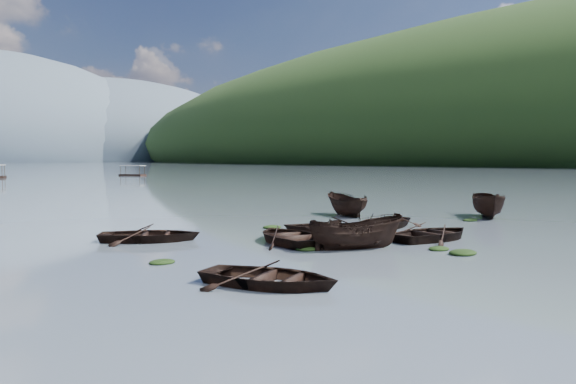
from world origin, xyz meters
TOP-DOWN VIEW (x-y plane):
  - ground_plane at (0.00, 0.00)m, footprint 2400.00×2400.00m
  - right_hill_far at (460.00, 220.00)m, footprint 520.00×1200.00m
  - haze_mtn_d at (320.00, 900.00)m, footprint 520.00×520.00m
  - rowboat_0 at (-9.68, 0.75)m, footprint 4.85×5.42m
  - rowboat_1 at (-3.68, 7.20)m, footprint 4.68×5.70m
  - rowboat_2 at (-2.56, 4.06)m, footprint 4.64×3.14m
  - rowboat_3 at (-0.12, 8.17)m, footprint 6.13×6.26m
  - rowboat_4 at (2.36, 3.70)m, footprint 4.92×3.58m
  - rowboat_5 at (13.58, 7.75)m, footprint 4.93×4.65m
  - rowboat_6 at (-8.51, 11.78)m, footprint 5.74×5.32m
  - rowboat_7 at (3.94, 8.36)m, footprint 5.69×4.81m
  - rowboat_8 at (6.98, 14.41)m, footprint 3.02×4.86m
  - weed_clump_0 at (-4.36, 5.19)m, footprint 1.11×0.91m
  - weed_clump_1 at (0.02, 1.68)m, footprint 0.99×0.79m
  - weed_clump_2 at (-0.17, 0.37)m, footprint 1.25×1.00m
  - weed_clump_3 at (0.55, 7.96)m, footprint 1.00×0.84m
  - weed_clump_4 at (10.87, 7.33)m, footprint 1.02×0.81m
  - weed_clump_5 at (-10.60, 6.21)m, footprint 1.00×0.81m
  - weed_clump_6 at (-1.02, 12.16)m, footprint 1.10×0.92m
  - weed_clump_7 at (4.04, 8.48)m, footprint 1.16×0.93m
  - pontoon_right at (32.24, 109.71)m, footprint 5.17×6.31m

SIDE VIEW (x-z plane):
  - ground_plane at x=0.00m, z-range 0.00..0.00m
  - right_hill_far at x=460.00m, z-range -95.00..95.00m
  - haze_mtn_d at x=320.00m, z-range -110.00..110.00m
  - rowboat_0 at x=-9.68m, z-range -0.46..0.46m
  - rowboat_1 at x=-3.68m, z-range -0.51..0.51m
  - rowboat_2 at x=-2.56m, z-range -0.84..0.84m
  - rowboat_3 at x=-0.12m, z-range -0.53..0.53m
  - rowboat_4 at x=2.36m, z-range -0.50..0.50m
  - rowboat_5 at x=13.58m, z-range -0.95..0.95m
  - rowboat_6 at x=-8.51m, z-range -0.48..0.48m
  - rowboat_7 at x=3.94m, z-range -0.50..0.50m
  - rowboat_8 at x=6.98m, z-range -0.88..0.88m
  - weed_clump_0 at x=-4.36m, z-range -0.12..0.12m
  - weed_clump_1 at x=0.02m, z-range -0.11..0.11m
  - weed_clump_2 at x=-0.17m, z-range -0.14..0.14m
  - weed_clump_3 at x=0.55m, z-range -0.11..0.11m
  - weed_clump_4 at x=10.87m, z-range -0.11..0.11m
  - weed_clump_5 at x=-10.60m, z-range -0.11..0.11m
  - weed_clump_6 at x=-1.02m, z-range -0.11..0.11m
  - weed_clump_7 at x=4.04m, z-range -0.13..0.13m
  - pontoon_right at x=32.24m, z-range -1.13..1.13m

